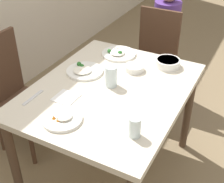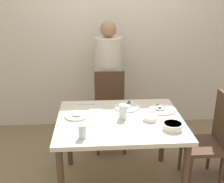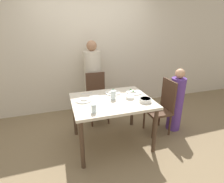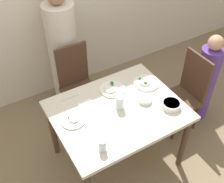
{
  "view_description": "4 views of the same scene",
  "coord_description": "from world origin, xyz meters",
  "px_view_note": "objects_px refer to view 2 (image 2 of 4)",
  "views": [
    {
      "loc": [
        -1.5,
        -0.8,
        1.88
      ],
      "look_at": [
        -0.11,
        -0.07,
        0.84
      ],
      "focal_mm": 50.0,
      "sensor_mm": 36.0,
      "label": 1
    },
    {
      "loc": [
        -0.24,
        -2.41,
        1.97
      ],
      "look_at": [
        -0.07,
        0.1,
        1.02
      ],
      "focal_mm": 45.0,
      "sensor_mm": 36.0,
      "label": 2
    },
    {
      "loc": [
        -0.74,
        -2.33,
        1.84
      ],
      "look_at": [
        0.01,
        0.03,
        0.9
      ],
      "focal_mm": 28.0,
      "sensor_mm": 36.0,
      "label": 3
    },
    {
      "loc": [
        -0.98,
        -1.55,
        2.67
      ],
      "look_at": [
        -0.06,
        0.0,
        1.03
      ],
      "focal_mm": 45.0,
      "sensor_mm": 36.0,
      "label": 4
    }
  ],
  "objects_px": {
    "chair_adult_spot": "(110,109)",
    "bowl_curry": "(173,126)",
    "person_adult": "(108,85)",
    "plate_rice_adult": "(76,115)",
    "chair_child_spot": "(211,137)",
    "glass_water_tall": "(82,131)"
  },
  "relations": [
    {
      "from": "person_adult",
      "to": "plate_rice_adult",
      "type": "height_order",
      "value": "person_adult"
    },
    {
      "from": "person_adult",
      "to": "glass_water_tall",
      "type": "bearing_deg",
      "value": -101.33
    },
    {
      "from": "chair_adult_spot",
      "to": "person_adult",
      "type": "bearing_deg",
      "value": 90.0
    },
    {
      "from": "person_adult",
      "to": "bowl_curry",
      "type": "height_order",
      "value": "person_adult"
    },
    {
      "from": "chair_child_spot",
      "to": "bowl_curry",
      "type": "xyz_separation_m",
      "value": [
        -0.5,
        -0.29,
        0.3
      ]
    },
    {
      "from": "chair_child_spot",
      "to": "glass_water_tall",
      "type": "bearing_deg",
      "value": -73.4
    },
    {
      "from": "plate_rice_adult",
      "to": "glass_water_tall",
      "type": "bearing_deg",
      "value": -80.11
    },
    {
      "from": "chair_child_spot",
      "to": "person_adult",
      "type": "bearing_deg",
      "value": -138.07
    },
    {
      "from": "person_adult",
      "to": "plate_rice_adult",
      "type": "xyz_separation_m",
      "value": [
        -0.37,
        -1.08,
        0.07
      ]
    },
    {
      "from": "chair_adult_spot",
      "to": "bowl_curry",
      "type": "distance_m",
      "value": 1.2
    },
    {
      "from": "chair_child_spot",
      "to": "plate_rice_adult",
      "type": "distance_m",
      "value": 1.4
    },
    {
      "from": "glass_water_tall",
      "to": "chair_child_spot",
      "type": "bearing_deg",
      "value": 16.6
    },
    {
      "from": "chair_adult_spot",
      "to": "glass_water_tall",
      "type": "xyz_separation_m",
      "value": [
        -0.3,
        -1.15,
        0.33
      ]
    },
    {
      "from": "person_adult",
      "to": "plate_rice_adult",
      "type": "relative_size",
      "value": 6.78
    },
    {
      "from": "chair_child_spot",
      "to": "person_adult",
      "type": "relative_size",
      "value": 0.62
    },
    {
      "from": "chair_child_spot",
      "to": "glass_water_tall",
      "type": "distance_m",
      "value": 1.39
    },
    {
      "from": "person_adult",
      "to": "chair_adult_spot",
      "type": "bearing_deg",
      "value": -90.0
    },
    {
      "from": "bowl_curry",
      "to": "chair_child_spot",
      "type": "bearing_deg",
      "value": 29.9
    },
    {
      "from": "plate_rice_adult",
      "to": "glass_water_tall",
      "type": "height_order",
      "value": "glass_water_tall"
    },
    {
      "from": "chair_adult_spot",
      "to": "glass_water_tall",
      "type": "bearing_deg",
      "value": -104.55
    },
    {
      "from": "plate_rice_adult",
      "to": "glass_water_tall",
      "type": "relative_size",
      "value": 1.97
    },
    {
      "from": "chair_adult_spot",
      "to": "bowl_curry",
      "type": "relative_size",
      "value": 5.51
    }
  ]
}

